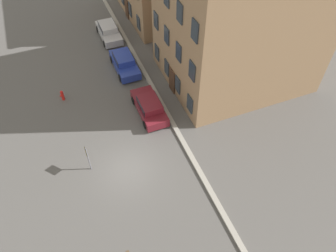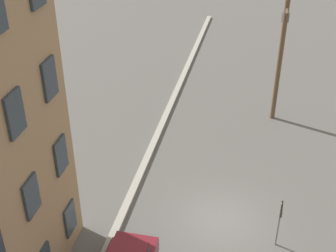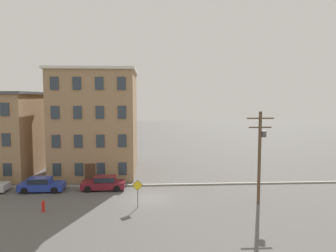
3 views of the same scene
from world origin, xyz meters
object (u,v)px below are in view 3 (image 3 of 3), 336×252
fire_hydrant (43,206)px  caution_sign (138,189)px  car_blue (41,184)px  car_maroon (104,183)px  utility_pole (260,152)px

fire_hydrant → caution_sign: bearing=4.2°
car_blue → car_maroon: (6.27, 0.21, 0.00)m
fire_hydrant → car_blue: bearing=109.1°
car_maroon → fire_hydrant: 7.51m
utility_pole → car_blue: bearing=166.5°
caution_sign → utility_pole: bearing=2.3°
car_maroon → utility_pole: 15.89m
car_blue → utility_pole: size_ratio=0.53×
car_blue → fire_hydrant: car_blue is taller
car_maroon → fire_hydrant: car_maroon is taller
caution_sign → utility_pole: utility_pole is taller
fire_hydrant → utility_pole: bearing=3.1°
car_blue → fire_hydrant: 6.37m
car_blue → caution_sign: 11.35m
caution_sign → utility_pole: (10.85, 0.44, 3.04)m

